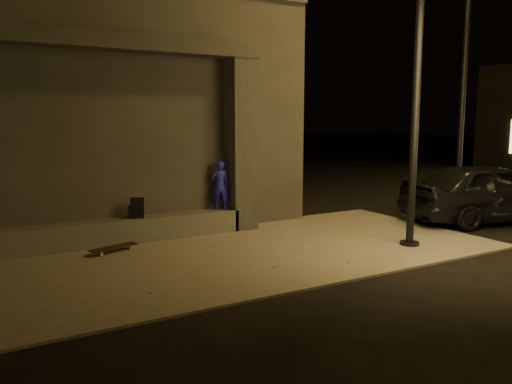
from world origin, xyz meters
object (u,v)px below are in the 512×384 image
skateboarder (220,185)px  street_lamp_0 (420,5)px  backpack (136,211)px  car_a (490,192)px  skateboard (114,248)px  column (241,145)px

skateboarder → street_lamp_0: bearing=149.8°
backpack → car_a: bearing=-0.0°
backpack → street_lamp_0: (4.38, -2.89, 3.76)m
street_lamp_0 → skateboard: bearing=155.9°
backpack → skateboard: 1.03m
street_lamp_0 → car_a: street_lamp_0 is taller
skateboarder → backpack: bearing=18.1°
column → skateboard: size_ratio=3.94×
column → car_a: (5.46, -2.13, -1.13)m
backpack → street_lamp_0: street_lamp_0 is taller
column → skateboarder: size_ratio=3.45×
backpack → car_a: (7.77, -2.13, 0.08)m
column → skateboarder: (-0.50, 0.00, -0.83)m
skateboarder → backpack: 1.85m
skateboarder → skateboard: (-2.42, -0.65, -0.89)m
skateboard → skateboarder: bearing=-2.4°
skateboard → car_a: car_a is taller
skateboarder → column: bearing=-161.9°
column → skateboard: (-2.92, -0.65, -1.72)m
column → skateboard: 3.45m
column → backpack: column is taller
skateboarder → backpack: size_ratio=2.53×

